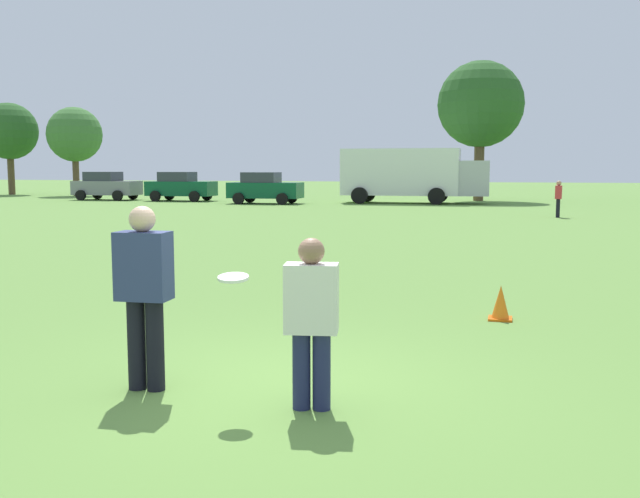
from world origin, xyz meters
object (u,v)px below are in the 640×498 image
Objects in this scene: player_defender at (311,315)px; bystander_far_jogger at (558,197)px; parked_car_near_left at (106,186)px; parked_car_center at (264,188)px; parked_car_mid_left at (180,186)px; frisbee at (233,278)px; player_thrower at (144,287)px; traffic_cone at (501,303)px; box_truck at (411,173)px.

bystander_far_jogger is at bearing 82.10° from player_defender.
parked_car_center is (11.55, -1.93, 0.00)m from parked_car_near_left.
frisbee is at bearing -63.29° from parked_car_mid_left.
player_thrower is 26.04m from bystander_far_jogger.
traffic_cone is 36.95m from parked_car_mid_left.
parked_car_mid_left is 0.50× the size of box_truck.
traffic_cone is 0.11× the size of parked_car_near_left.
box_truck reaches higher than traffic_cone.
parked_car_near_left is 0.50× the size of box_truck.
player_thrower is 3.61× the size of traffic_cone.
traffic_cone is 32.30m from parked_car_center.
parked_car_mid_left is at bearing 117.63° from player_defender.
parked_car_center is at bearing -16.50° from parked_car_mid_left.
parked_car_mid_left reaches higher than player_thrower.
parked_car_near_left is at bearing 122.14° from player_thrower.
bystander_far_jogger is (7.60, -10.47, -0.88)m from box_truck.
bystander_far_jogger is at bearing -19.52° from parked_car_near_left.
traffic_cone is 0.31× the size of bystander_far_jogger.
parked_car_near_left reaches higher than traffic_cone.
player_thrower is 0.41× the size of parked_car_near_left.
player_defender is 4.48m from traffic_cone.
frisbee is 0.18× the size of bystander_far_jogger.
frisbee is 42.27m from parked_car_near_left.
parked_car_center is at bearing 109.01° from frisbee.
box_truck is at bearing 3.42° from parked_car_mid_left.
player_defender is 35.56m from parked_car_center.
traffic_cone is 0.11× the size of parked_car_center.
parked_car_center is 0.50× the size of box_truck.
parked_car_near_left is 11.71m from parked_car_center.
parked_car_mid_left reaches higher than player_defender.
frisbee is at bearing -117.43° from traffic_cone.
player_defender is 0.75m from frisbee.
player_defender is 5.49× the size of frisbee.
bystander_far_jogger is (5.21, 25.52, -0.10)m from player_thrower.
parked_car_center is 17.58m from bystander_far_jogger.
player_thrower is at bearing 168.16° from frisbee.
bystander_far_jogger is at bearing 84.59° from traffic_cone.
frisbee is 39.55m from parked_car_mid_left.
bystander_far_jogger is (3.56, 25.64, 0.04)m from player_defender.
parked_car_center is 2.75× the size of bystander_far_jogger.
player_thrower is at bearing -57.86° from parked_car_near_left.
player_thrower is 0.41× the size of parked_car_mid_left.
parked_car_near_left is (-22.12, 35.20, -0.05)m from player_thrower.
parked_car_near_left reaches higher than player_thrower.
player_thrower is at bearing 175.64° from player_defender.
box_truck is (8.17, 2.71, 0.83)m from parked_car_center.
parked_car_center is (-12.21, 33.40, 0.09)m from player_defender.
parked_car_near_left is (-23.09, 35.41, -0.21)m from frisbee.
traffic_cone is at bearing -57.26° from parked_car_mid_left.
parked_car_center reaches higher than player_defender.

